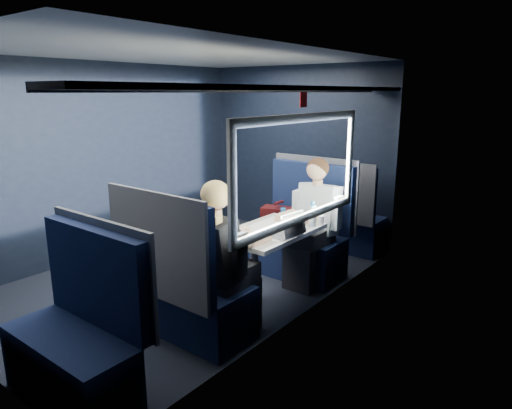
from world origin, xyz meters
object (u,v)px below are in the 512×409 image
Objects in this scene: seat_bay_near at (300,235)px; laptop at (288,230)px; seat_bay_far at (184,289)px; bottle_small at (312,215)px; cup at (321,220)px; woman at (221,253)px; table at (267,237)px; man at (314,216)px; seat_row_front at (341,219)px; seat_row_back at (80,337)px.

seat_bay_near is 1.11m from laptop.
seat_bay_far reaches higher than bottle_small.
laptop is at bearing -93.11° from cup.
woman is (0.26, -1.58, 0.30)m from seat_bay_near.
table is 0.79× the size of seat_bay_far.
laptop is (0.45, 0.81, 0.39)m from seat_bay_far.
seat_bay_far reaches higher than cup.
seat_bay_near reaches higher than laptop.
table is at bearing 95.45° from woman.
seat_bay_far is at bearing -89.51° from seat_bay_near.
seat_bay_near is at bearing 147.02° from man.
man is (0.25, 1.57, 0.30)m from seat_bay_far.
man is at bearing -77.17° from seat_row_front.
man is 0.45m from bottle_small.
table is 0.76× the size of woman.
bottle_small is at bearing -101.06° from cup.
seat_bay_far is 4.06× the size of laptop.
seat_bay_near reaches higher than table.
seat_bay_near reaches higher than cup.
seat_bay_far is 1.09× the size of seat_row_back.
seat_bay_near is 0.75m from cup.
bottle_small is at bearing 89.36° from laptop.
seat_row_front is at bearing 109.49° from cup.
table is 0.76× the size of man.
man is at bearing 118.79° from bottle_small.
woman is at bearing -101.37° from bottle_small.
seat_bay_near is 1.00× the size of seat_bay_far.
man is at bearing -32.98° from seat_bay_near.
seat_bay_near is at bearing 99.53° from woman.
table is at bearing 166.57° from laptop.
seat_bay_far is at bearing -110.05° from cup.
seat_bay_near reaches higher than seat_row_front.
laptop is (0.27, -0.06, 0.14)m from table.
bottle_small is (0.21, 1.03, 0.12)m from woman.
man is at bearing 84.28° from seat_row_back.
man reaches higher than seat_row_front.
seat_bay_near is 4.06× the size of laptop.
seat_row_back is at bearing -89.68° from seat_bay_near.
seat_bay_near is 5.34× the size of bottle_small.
table is at bearing -84.20° from seat_row_front.
laptop is at bearing -90.64° from bottle_small.
woman is (0.07, -0.71, 0.06)m from table.
seat_bay_near is at bearing 116.56° from laptop.
man reaches higher than laptop.
seat_bay_near reaches higher than seat_row_back.
man is (0.07, 0.70, 0.06)m from table.
seat_row_back is 2.53m from man.
table is 1.82m from seat_row_front.
seat_row_front is 1.49m from cup.
seat_row_front is 14.33× the size of cup.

